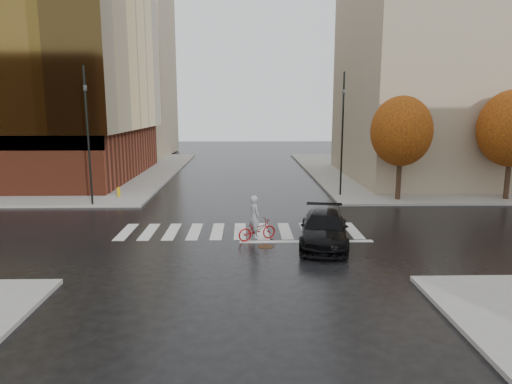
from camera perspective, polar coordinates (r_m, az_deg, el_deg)
ground at (r=21.76m, az=-2.02°, el=-5.27°), size 120.00×120.00×0.00m
sidewalk_nw at (r=47.38m, az=-28.05°, el=2.21°), size 30.00×30.00×0.15m
sidewalk_ne at (r=47.15m, az=24.76°, el=2.44°), size 30.00×30.00×0.15m
crosswalk at (r=22.24m, az=-2.01°, el=-4.91°), size 12.00×3.00×0.01m
building_ne_tan at (r=41.59m, az=23.11°, el=14.17°), size 16.00×16.00×18.00m
building_nw_far at (r=60.32m, az=-17.55°, el=14.09°), size 14.00×12.00×20.00m
tree_ne_a at (r=30.00m, az=17.72°, el=7.24°), size 3.80×3.80×6.50m
sedan at (r=20.12m, az=8.50°, el=-4.58°), size 2.81×5.22×1.44m
cyclist at (r=20.61m, az=0.02°, el=-4.14°), size 1.91×1.32×2.06m
traffic_light_nw at (r=28.78m, az=-20.34°, el=7.87°), size 0.21×0.18×8.16m
traffic_light_ne at (r=30.63m, az=10.77°, el=8.28°), size 0.20×0.23×8.03m
fire_hydrant at (r=31.18m, az=-16.80°, el=0.09°), size 0.23×0.23×0.65m
manhole at (r=19.86m, az=1.17°, el=-6.81°), size 0.85×0.85×0.01m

